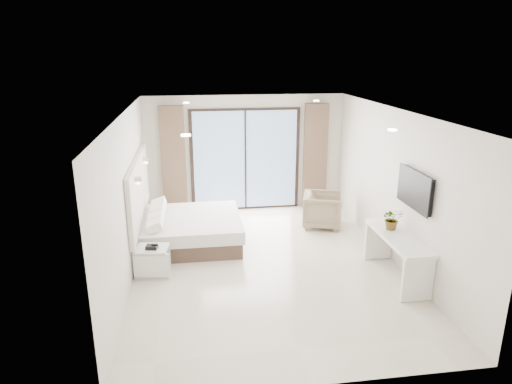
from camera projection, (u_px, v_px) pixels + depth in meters
The scene contains 8 objects.
ground at pixel (267, 265), 8.11m from camera, with size 6.20×6.20×0.00m, color beige.
room_shell at pixel (249, 167), 8.43m from camera, with size 4.62×6.22×2.72m.
bed at pixel (190, 230), 8.95m from camera, with size 1.94×1.85×0.68m.
nightstand at pixel (152, 261), 7.70m from camera, with size 0.59×0.51×0.49m.
phone at pixel (152, 247), 7.57m from camera, with size 0.19×0.15×0.06m, color black.
console_desk at pixel (397, 247), 7.47m from camera, with size 0.51×1.65×0.77m.
plant at pixel (392, 221), 7.63m from camera, with size 0.34×0.37×0.29m, color #33662D.
armchair at pixel (322, 208), 9.80m from camera, with size 0.79×0.74×0.81m, color #9C8266.
Camera 1 is at (-1.24, -7.26, 3.64)m, focal length 32.00 mm.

